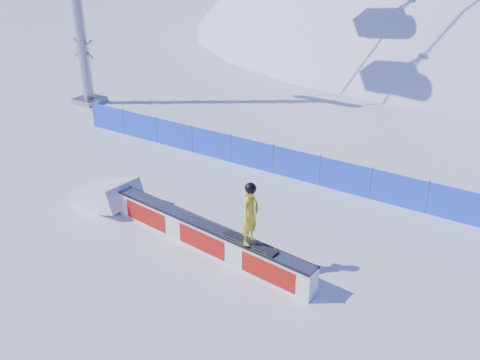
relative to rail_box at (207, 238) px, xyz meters
The scene contains 6 objects.
ground 1.46m from the rail_box, 90.69° to the left, with size 160.00×160.00×0.00m, color white.
snow_hill 47.15m from the rail_box, 90.02° to the left, with size 64.00×64.00×64.00m.
safety_fence 5.89m from the rail_box, 90.16° to the left, with size 22.05×0.05×1.30m.
rail_box is the anchor object (origin of this frame).
snow_ramp 4.75m from the rail_box, behind, with size 2.25×1.50×0.84m, color white, non-canonical shape.
snowboarder 2.16m from the rail_box, ahead, with size 1.84×0.65×1.90m.
Camera 1 is at (8.28, -12.44, 9.10)m, focal length 40.00 mm.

